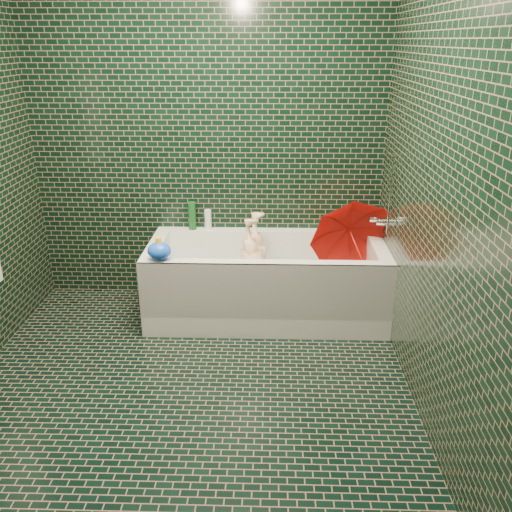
{
  "coord_description": "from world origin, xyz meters",
  "views": [
    {
      "loc": [
        0.48,
        -2.59,
        1.91
      ],
      "look_at": [
        0.38,
        0.82,
        0.54
      ],
      "focal_mm": 38.0,
      "sensor_mm": 36.0,
      "label": 1
    }
  ],
  "objects_px": {
    "rubber_duck": "(341,226)",
    "bath_toy": "(159,251)",
    "child": "(257,275)",
    "bathtub": "(266,289)",
    "umbrella": "(356,246)"
  },
  "relations": [
    {
      "from": "rubber_duck",
      "to": "bath_toy",
      "type": "relative_size",
      "value": 0.63
    },
    {
      "from": "bath_toy",
      "to": "rubber_duck",
      "type": "bearing_deg",
      "value": 47.39
    },
    {
      "from": "bathtub",
      "to": "rubber_duck",
      "type": "xyz_separation_m",
      "value": [
        0.56,
        0.31,
        0.38
      ]
    },
    {
      "from": "bathtub",
      "to": "child",
      "type": "bearing_deg",
      "value": 163.07
    },
    {
      "from": "child",
      "to": "rubber_duck",
      "type": "height_order",
      "value": "rubber_duck"
    },
    {
      "from": "bathtub",
      "to": "child",
      "type": "height_order",
      "value": "bathtub"
    },
    {
      "from": "bathtub",
      "to": "bath_toy",
      "type": "xyz_separation_m",
      "value": [
        -0.71,
        -0.3,
        0.41
      ]
    },
    {
      "from": "bathtub",
      "to": "umbrella",
      "type": "distance_m",
      "value": 0.72
    },
    {
      "from": "bath_toy",
      "to": "bathtub",
      "type": "bearing_deg",
      "value": 44.44
    },
    {
      "from": "umbrella",
      "to": "rubber_duck",
      "type": "relative_size",
      "value": 4.89
    },
    {
      "from": "child",
      "to": "bath_toy",
      "type": "xyz_separation_m",
      "value": [
        -0.63,
        -0.32,
        0.31
      ]
    },
    {
      "from": "bathtub",
      "to": "bath_toy",
      "type": "relative_size",
      "value": 8.84
    },
    {
      "from": "umbrella",
      "to": "child",
      "type": "bearing_deg",
      "value": 178.98
    },
    {
      "from": "umbrella",
      "to": "bath_toy",
      "type": "bearing_deg",
      "value": -166.92
    },
    {
      "from": "bathtub",
      "to": "child",
      "type": "distance_m",
      "value": 0.12
    }
  ]
}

